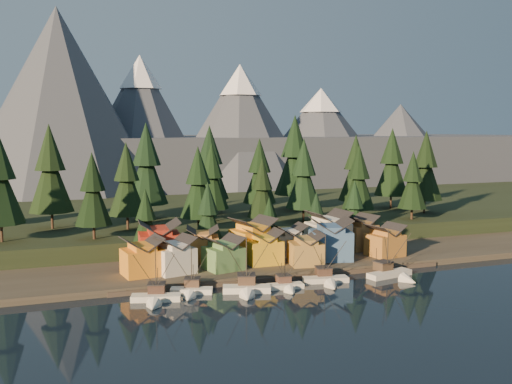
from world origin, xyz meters
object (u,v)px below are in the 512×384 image
object	(u,v)px
boat_0	(155,291)
house_back_1	(203,243)
house_front_0	(142,255)
boat_1	(191,285)
boat_4	(327,274)
boat_2	(247,282)
house_front_1	(175,254)
boat_3	(287,280)
house_back_0	(159,241)
boat_5	(394,268)

from	to	relation	value
boat_0	house_back_1	xyz separation A→B (m)	(16.06, 24.61, 3.82)
house_front_0	boat_0	bearing A→B (deg)	-98.53
boat_1	boat_4	distance (m)	30.47
boat_0	boat_2	world-z (taller)	boat_2
boat_1	boat_2	distance (m)	11.58
boat_2	house_back_1	world-z (taller)	boat_2
house_front_1	house_back_1	xyz separation A→B (m)	(8.82, 8.68, 0.18)
house_front_1	house_back_1	bearing A→B (deg)	30.44
boat_3	house_back_0	size ratio (longest dim) A/B	0.96
boat_2	boat_0	bearing A→B (deg)	-164.16
house_front_1	house_back_1	world-z (taller)	house_back_1
house_back_1	boat_1	bearing A→B (deg)	-97.25
house_back_0	boat_3	bearing A→B (deg)	-45.51
boat_4	house_back_0	distance (m)	41.46
boat_2	house_back_0	xyz separation A→B (m)	(-13.31, 26.50, 4.52)
house_front_0	house_back_1	world-z (taller)	house_back_1
boat_4	house_back_0	bearing A→B (deg)	153.32
boat_3	boat_5	distance (m)	26.89
boat_1	boat_5	bearing A→B (deg)	16.86
boat_3	boat_4	world-z (taller)	boat_4
boat_2	boat_4	world-z (taller)	boat_2
boat_0	boat_4	distance (m)	38.26
boat_4	house_back_1	xyz separation A→B (m)	(-22.19, 23.72, 3.90)
boat_0	boat_5	bearing A→B (deg)	15.70
boat_2	boat_4	distance (m)	19.35
boat_5	boat_4	bearing A→B (deg)	165.45
boat_3	house_front_1	xyz separation A→B (m)	(-20.70, 16.38, 3.88)
boat_0	boat_1	world-z (taller)	boat_0
boat_3	boat_4	bearing A→B (deg)	13.41
boat_0	boat_1	bearing A→B (deg)	35.15
house_back_1	boat_0	bearing A→B (deg)	-109.73
boat_0	boat_1	size ratio (longest dim) A/B	1.08
boat_1	boat_3	bearing A→B (deg)	11.13
boat_0	boat_1	xyz separation A→B (m)	(7.83, 2.77, -0.13)
boat_2	house_back_0	world-z (taller)	house_back_0
boat_0	house_front_1	bearing A→B (deg)	81.27
boat_0	boat_2	bearing A→B (deg)	14.28
boat_0	house_back_0	distance (m)	27.07
boat_3	house_back_0	world-z (taller)	house_back_0
boat_1	house_back_0	bearing A→B (deg)	115.59
house_front_1	house_back_1	distance (m)	12.38
boat_1	boat_2	size ratio (longest dim) A/B	0.85
boat_3	boat_5	size ratio (longest dim) A/B	0.79
boat_3	boat_5	bearing A→B (deg)	6.96
boat_1	house_back_1	world-z (taller)	house_back_1
boat_4	house_back_0	world-z (taller)	house_back_0
boat_5	house_front_1	world-z (taller)	boat_5
boat_1	house_front_0	xyz separation A→B (m)	(-7.77, 13.76, 3.85)
boat_2	boat_4	bearing A→B (deg)	21.29
boat_4	house_back_1	distance (m)	32.71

